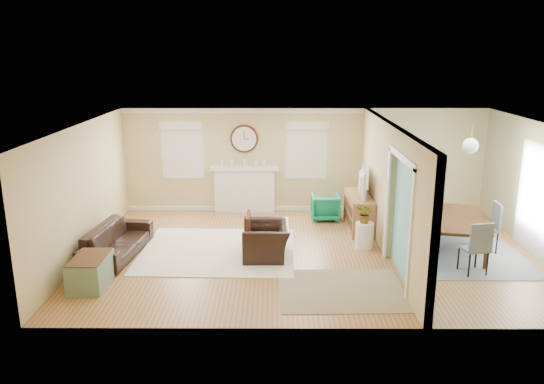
# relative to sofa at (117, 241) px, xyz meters

# --- Properties ---
(floor) EXTENTS (9.00, 9.00, 0.00)m
(floor) POSITION_rel_sofa_xyz_m (3.89, 0.11, -0.30)
(floor) COLOR brown
(floor) RESTS_ON ground
(wall_back) EXTENTS (9.00, 0.02, 2.60)m
(wall_back) POSITION_rel_sofa_xyz_m (3.89, 3.11, 1.00)
(wall_back) COLOR tan
(wall_back) RESTS_ON ground
(wall_front) EXTENTS (9.00, 0.02, 2.60)m
(wall_front) POSITION_rel_sofa_xyz_m (3.89, -2.89, 1.00)
(wall_front) COLOR tan
(wall_front) RESTS_ON ground
(wall_left) EXTENTS (0.02, 6.00, 2.60)m
(wall_left) POSITION_rel_sofa_xyz_m (-0.61, 0.11, 1.00)
(wall_left) COLOR tan
(wall_left) RESTS_ON ground
(wall_right) EXTENTS (0.02, 6.00, 2.60)m
(wall_right) POSITION_rel_sofa_xyz_m (8.39, 0.11, 1.00)
(wall_right) COLOR tan
(wall_right) RESTS_ON ground
(ceiling) EXTENTS (9.00, 6.00, 0.02)m
(ceiling) POSITION_rel_sofa_xyz_m (3.89, 0.11, 2.30)
(ceiling) COLOR white
(ceiling) RESTS_ON wall_back
(partition) EXTENTS (0.17, 6.00, 2.60)m
(partition) POSITION_rel_sofa_xyz_m (5.40, 0.39, 1.05)
(partition) COLOR tan
(partition) RESTS_ON ground
(fireplace) EXTENTS (1.70, 0.30, 1.17)m
(fireplace) POSITION_rel_sofa_xyz_m (2.39, 2.99, 0.29)
(fireplace) COLOR white
(fireplace) RESTS_ON ground
(wall_clock) EXTENTS (0.70, 0.07, 0.70)m
(wall_clock) POSITION_rel_sofa_xyz_m (2.39, 3.07, 1.55)
(wall_clock) COLOR #482617
(wall_clock) RESTS_ON wall_back
(window_left) EXTENTS (1.05, 0.13, 1.42)m
(window_left) POSITION_rel_sofa_xyz_m (0.84, 3.06, 1.35)
(window_left) COLOR white
(window_left) RESTS_ON wall_back
(window_right) EXTENTS (1.05, 0.13, 1.42)m
(window_right) POSITION_rel_sofa_xyz_m (3.94, 3.06, 1.35)
(window_right) COLOR white
(window_right) RESTS_ON wall_back
(french_doors) EXTENTS (0.06, 1.70, 2.20)m
(french_doors) POSITION_rel_sofa_xyz_m (8.34, 0.11, 0.80)
(french_doors) COLOR white
(french_doors) RESTS_ON ground
(pendant) EXTENTS (0.30, 0.30, 0.55)m
(pendant) POSITION_rel_sofa_xyz_m (6.89, 0.11, 1.90)
(pendant) COLOR gold
(pendant) RESTS_ON ceiling
(rug_cream) EXTENTS (3.16, 2.76, 0.02)m
(rug_cream) POSITION_rel_sofa_xyz_m (1.99, 0.23, -0.30)
(rug_cream) COLOR beige
(rug_cream) RESTS_ON floor
(rug_jute) EXTENTS (2.14, 1.77, 0.01)m
(rug_jute) POSITION_rel_sofa_xyz_m (4.28, -1.60, -0.30)
(rug_jute) COLOR tan
(rug_jute) RESTS_ON floor
(rug_grey) EXTENTS (2.41, 3.01, 0.01)m
(rug_grey) POSITION_rel_sofa_xyz_m (6.85, 0.28, -0.30)
(rug_grey) COLOR slate
(rug_grey) RESTS_ON floor
(sofa) EXTENTS (1.02, 2.15, 0.61)m
(sofa) POSITION_rel_sofa_xyz_m (0.00, 0.00, 0.00)
(sofa) COLOR black
(sofa) RESTS_ON floor
(eames_chair) EXTENTS (0.92, 1.05, 0.68)m
(eames_chair) POSITION_rel_sofa_xyz_m (2.98, -0.09, 0.04)
(eames_chair) COLOR black
(eames_chair) RESTS_ON floor
(green_chair) EXTENTS (0.66, 0.68, 0.62)m
(green_chair) POSITION_rel_sofa_xyz_m (4.37, 2.34, 0.01)
(green_chair) COLOR #167051
(green_chair) RESTS_ON floor
(trunk) EXTENTS (0.58, 0.94, 0.54)m
(trunk) POSITION_rel_sofa_xyz_m (-0.04, -1.45, -0.03)
(trunk) COLOR slate
(trunk) RESTS_ON floor
(credenza) EXTENTS (0.51, 1.49, 0.80)m
(credenza) POSITION_rel_sofa_xyz_m (5.06, 1.63, 0.10)
(credenza) COLOR #9A734C
(credenza) RESTS_ON floor
(tv) EXTENTS (0.27, 1.03, 0.59)m
(tv) POSITION_rel_sofa_xyz_m (5.05, 1.63, 0.79)
(tv) COLOR black
(tv) RESTS_ON credenza
(garden_stool) EXTENTS (0.37, 0.37, 0.54)m
(garden_stool) POSITION_rel_sofa_xyz_m (5.00, 0.41, -0.03)
(garden_stool) COLOR white
(garden_stool) RESTS_ON floor
(potted_plant) EXTENTS (0.46, 0.48, 0.40)m
(potted_plant) POSITION_rel_sofa_xyz_m (5.00, 0.41, 0.44)
(potted_plant) COLOR #337F33
(potted_plant) RESTS_ON garden_stool
(dining_table) EXTENTS (1.51, 2.19, 0.70)m
(dining_table) POSITION_rel_sofa_xyz_m (6.85, 0.28, 0.05)
(dining_table) COLOR #482617
(dining_table) RESTS_ON floor
(dining_chair_n) EXTENTS (0.44, 0.44, 0.94)m
(dining_chair_n) POSITION_rel_sofa_xyz_m (6.78, 1.44, 0.25)
(dining_chair_n) COLOR slate
(dining_chair_n) RESTS_ON floor
(dining_chair_s) EXTENTS (0.53, 0.53, 1.01)m
(dining_chair_s) POSITION_rel_sofa_xyz_m (6.78, -0.85, 0.29)
(dining_chair_s) COLOR slate
(dining_chair_s) RESTS_ON floor
(dining_chair_w) EXTENTS (0.43, 0.43, 0.91)m
(dining_chair_w) POSITION_rel_sofa_xyz_m (6.27, 0.23, 0.23)
(dining_chair_w) COLOR white
(dining_chair_w) RESTS_ON floor
(dining_chair_e) EXTENTS (0.47, 0.47, 1.02)m
(dining_chair_e) POSITION_rel_sofa_xyz_m (7.42, 0.25, 0.30)
(dining_chair_e) COLOR slate
(dining_chair_e) RESTS_ON floor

